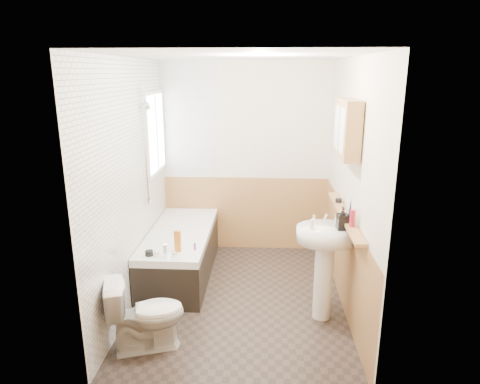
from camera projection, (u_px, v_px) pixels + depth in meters
name	position (u px, v px, depth m)	size (l,w,h in m)	color
floor	(239.00, 298.00, 4.62)	(2.80, 2.80, 0.00)	#2A221E
ceiling	(239.00, 56.00, 3.95)	(2.80, 2.80, 0.00)	white
wall_back	(245.00, 159.00, 5.64)	(2.20, 0.02, 2.50)	beige
wall_front	(227.00, 240.00, 2.93)	(2.20, 0.02, 2.50)	beige
wall_left	(130.00, 185.00, 4.35)	(0.02, 2.80, 2.50)	beige
wall_right	(351.00, 188.00, 4.22)	(0.02, 2.80, 2.50)	beige
wainscot_right	(344.00, 258.00, 4.43)	(0.01, 2.80, 1.00)	#AF7E48
wainscot_front	(228.00, 333.00, 3.15)	(2.20, 0.01, 1.00)	#AF7E48
wainscot_back	(245.00, 213.00, 5.82)	(2.20, 0.01, 1.00)	#AF7E48
tile_cladding_left	(132.00, 185.00, 4.34)	(0.01, 2.80, 2.50)	white
tile_return_back	(190.00, 121.00, 5.52)	(0.75, 0.01, 1.50)	white
window	(156.00, 133.00, 5.15)	(0.03, 0.79, 0.99)	white
bathtub	(181.00, 252.00, 5.09)	(0.70, 1.70, 0.70)	black
shower_riser	(145.00, 137.00, 4.61)	(0.11, 0.09, 1.29)	silver
toilet	(146.00, 314.00, 3.71)	(0.37, 0.67, 0.65)	white
sink	(325.00, 254.00, 4.10)	(0.55, 0.45, 1.07)	white
pine_shelf	(345.00, 215.00, 4.17)	(0.10, 1.54, 0.03)	#AF7E48
medicine_cabinet	(347.00, 129.00, 3.96)	(0.15, 0.60, 0.54)	#AF7E48
foam_can	(352.00, 218.00, 3.80)	(0.05, 0.05, 0.15)	maroon
green_bottle	(350.00, 210.00, 3.90)	(0.05, 0.05, 0.23)	navy
black_jar	(339.00, 200.00, 4.52)	(0.07, 0.07, 0.04)	black
soap_bottle	(342.00, 224.00, 3.95)	(0.10, 0.22, 0.10)	black
clear_bottle	(312.00, 225.00, 3.95)	(0.04, 0.04, 0.10)	silver
blue_gel	(178.00, 241.00, 4.41)	(0.06, 0.04, 0.23)	orange
cream_jar	(149.00, 253.00, 4.33)	(0.08, 0.08, 0.05)	black
orange_bottle	(195.00, 247.00, 4.47)	(0.02, 0.02, 0.07)	purple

